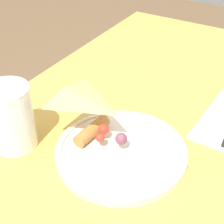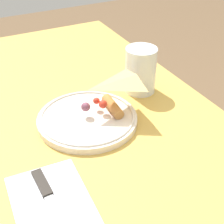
% 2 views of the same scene
% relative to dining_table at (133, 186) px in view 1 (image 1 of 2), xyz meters
% --- Properties ---
extents(dining_table, '(1.30, 0.67, 0.71)m').
position_rel_dining_table_xyz_m(dining_table, '(0.00, 0.00, 0.00)').
color(dining_table, gold).
rests_on(dining_table, ground_plane).
extents(plate_pizza, '(0.24, 0.24, 0.05)m').
position_rel_dining_table_xyz_m(plate_pizza, '(-0.03, 0.02, 0.12)').
color(plate_pizza, silver).
rests_on(plate_pizza, dining_table).
extents(milk_glass, '(0.08, 0.08, 0.12)m').
position_rel_dining_table_xyz_m(milk_glass, '(-0.10, 0.20, 0.16)').
color(milk_glass, white).
rests_on(milk_glass, dining_table).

